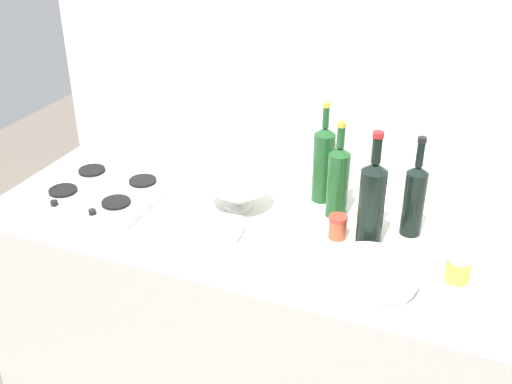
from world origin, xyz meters
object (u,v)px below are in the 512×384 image
mixing_bowl (238,196)px  stovetop_hob (104,190)px  wine_bottle_rightmost (414,198)px  butter_dish (218,228)px  plate_stack (371,275)px  condiment_jar_front (458,268)px  wine_bottle_mid_left (372,202)px  wine_bottle_leftmost (338,180)px  condiment_jar_rear (338,227)px  wine_bottle_mid_right (323,163)px

mixing_bowl → stovetop_hob: bearing=-169.7°
stovetop_hob → wine_bottle_rightmost: bearing=8.1°
wine_bottle_rightmost → butter_dish: bearing=-155.0°
wine_bottle_rightmost → plate_stack: bearing=-100.2°
plate_stack → condiment_jar_front: (0.22, 0.10, 0.02)m
plate_stack → wine_bottle_mid_left: 0.23m
wine_bottle_mid_left → condiment_jar_front: 0.31m
wine_bottle_leftmost → wine_bottle_mid_left: size_ratio=0.89×
stovetop_hob → plate_stack: bearing=-8.8°
wine_bottle_mid_left → mixing_bowl: size_ratio=1.77×
plate_stack → butter_dish: bearing=174.6°
mixing_bowl → condiment_jar_front: bearing=-10.7°
wine_bottle_rightmost → condiment_jar_front: (0.17, -0.20, -0.08)m
stovetop_hob → condiment_jar_rear: bearing=2.4°
wine_bottle_mid_left → condiment_jar_front: wine_bottle_mid_left is taller
plate_stack → wine_bottle_leftmost: bearing=121.0°
plate_stack → wine_bottle_mid_right: 0.50m
wine_bottle_mid_left → plate_stack: bearing=-74.2°
wine_bottle_rightmost → condiment_jar_rear: size_ratio=4.37×
wine_bottle_mid_left → condiment_jar_front: size_ratio=4.67×
wine_bottle_mid_left → stovetop_hob: bearing=-177.9°
wine_bottle_rightmost → mixing_bowl: size_ratio=1.56×
wine_bottle_mid_left → butter_dish: 0.48m
wine_bottle_rightmost → butter_dish: 0.61m
stovetop_hob → wine_bottle_mid_right: size_ratio=1.22×
wine_bottle_mid_left → butter_dish: size_ratio=2.74×
wine_bottle_mid_left → condiment_jar_rear: 0.15m
plate_stack → wine_bottle_leftmost: size_ratio=0.81×
stovetop_hob → condiment_jar_front: 1.21m
wine_bottle_rightmost → condiment_jar_rear: bearing=-151.0°
stovetop_hob → wine_bottle_mid_left: wine_bottle_mid_left is taller
wine_bottle_mid_right → mixing_bowl: (-0.24, -0.16, -0.09)m
wine_bottle_mid_left → condiment_jar_rear: (-0.10, 0.00, -0.11)m
wine_bottle_leftmost → mixing_bowl: wine_bottle_leftmost is taller
wine_bottle_leftmost → condiment_jar_rear: bearing=-72.0°
wine_bottle_mid_right → wine_bottle_rightmost: (0.32, -0.10, -0.01)m
wine_bottle_leftmost → butter_dish: (-0.30, -0.27, -0.10)m
wine_bottle_leftmost → butter_dish: size_ratio=2.43×
plate_stack → wine_bottle_mid_right: (-0.27, 0.41, 0.11)m
plate_stack → wine_bottle_mid_right: size_ratio=0.75×
stovetop_hob → condiment_jar_front: size_ratio=5.43×
plate_stack → wine_bottle_rightmost: 0.32m
wine_bottle_mid_right → condiment_jar_rear: bearing=-61.2°
stovetop_hob → wine_bottle_mid_right: (0.72, 0.25, 0.13)m
wine_bottle_mid_right → plate_stack: bearing=-56.5°
butter_dish → wine_bottle_mid_right: bearing=57.8°
plate_stack → butter_dish: butter_dish is taller
plate_stack → butter_dish: size_ratio=1.96×
stovetop_hob → mixing_bowl: (0.48, 0.09, 0.03)m
wine_bottle_leftmost → wine_bottle_mid_right: 0.11m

